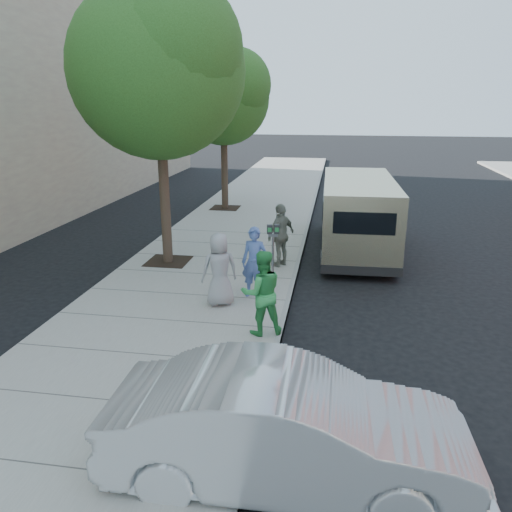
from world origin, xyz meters
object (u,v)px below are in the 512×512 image
(person_green_shirt, at_px, (262,293))
(van, at_px, (357,214))
(tree_near, at_px, (159,63))
(person_gray_shirt, at_px, (220,269))
(sedan, at_px, (288,429))
(person_striped_polo, at_px, (281,235))
(parking_meter, at_px, (273,241))
(tree_far, at_px, (224,94))
(person_officer, at_px, (254,263))

(person_green_shirt, bearing_deg, van, -128.24)
(tree_near, height_order, person_gray_shirt, tree_near)
(sedan, height_order, person_green_shirt, person_green_shirt)
(sedan, height_order, person_striped_polo, person_striped_polo)
(sedan, distance_m, person_green_shirt, 3.93)
(tree_near, distance_m, parking_meter, 5.47)
(tree_far, height_order, person_officer, tree_far)
(sedan, height_order, person_gray_shirt, person_gray_shirt)
(parking_meter, height_order, person_gray_shirt, person_gray_shirt)
(person_officer, relative_size, person_striped_polo, 0.96)
(sedan, height_order, person_officer, person_officer)
(person_green_shirt, bearing_deg, parking_meter, -107.76)
(tree_far, bearing_deg, van, -44.00)
(person_green_shirt, xyz_separation_m, person_gray_shirt, (-1.16, 1.31, -0.02))
(person_green_shirt, bearing_deg, person_officer, -97.32)
(sedan, relative_size, person_gray_shirt, 2.71)
(sedan, relative_size, person_striped_polo, 2.57)
(tree_far, height_order, sedan, tree_far)
(person_officer, bearing_deg, person_green_shirt, -67.68)
(tree_far, bearing_deg, tree_near, -90.00)
(person_officer, bearing_deg, tree_far, 114.92)
(parking_meter, xyz_separation_m, van, (2.21, 3.56, -0.01))
(person_officer, bearing_deg, parking_meter, 83.92)
(tree_far, xyz_separation_m, sedan, (4.25, -15.58, -4.13))
(parking_meter, bearing_deg, person_gray_shirt, -132.43)
(tree_near, height_order, person_officer, tree_near)
(parking_meter, xyz_separation_m, sedan, (1.08, -6.83, -0.48))
(tree_near, relative_size, person_officer, 4.43)
(person_striped_polo, bearing_deg, sedan, 40.28)
(person_striped_polo, bearing_deg, person_gray_shirt, 13.97)
(person_green_shirt, bearing_deg, person_striped_polo, -109.50)
(tree_near, relative_size, person_gray_shirt, 4.45)
(sedan, distance_m, person_officer, 5.88)
(tree_far, height_order, person_striped_polo, tree_far)
(person_gray_shirt, bearing_deg, van, -147.37)
(person_officer, xyz_separation_m, person_green_shirt, (0.46, -1.90, 0.02))
(tree_near, height_order, person_green_shirt, tree_near)
(person_officer, bearing_deg, person_striped_polo, 90.46)
(van, relative_size, person_green_shirt, 3.64)
(van, height_order, person_green_shirt, van)
(van, height_order, person_gray_shirt, van)
(tree_near, xyz_separation_m, sedan, (4.25, -7.98, -4.79))
(van, height_order, sedan, van)
(parking_meter, distance_m, person_officer, 1.17)
(tree_near, distance_m, tree_far, 7.63)
(parking_meter, relative_size, van, 0.24)
(parking_meter, bearing_deg, van, 45.86)
(person_officer, bearing_deg, sedan, -67.81)
(tree_near, distance_m, van, 7.31)
(van, distance_m, person_officer, 5.31)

